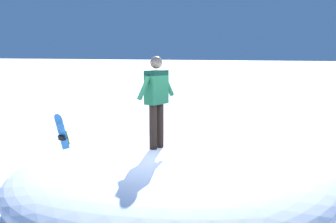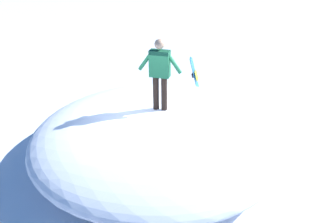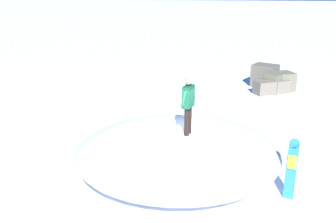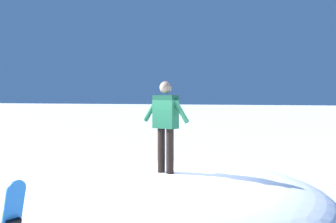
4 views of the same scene
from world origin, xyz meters
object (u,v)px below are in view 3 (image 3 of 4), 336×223
(snowboarder_standing, at_px, (188,102))
(backpack_near, at_px, (86,149))
(backpack_far, at_px, (254,139))
(snowboard_primary_upright, at_px, (292,168))

(snowboarder_standing, relative_size, backpack_near, 2.95)
(backpack_near, height_order, backpack_far, backpack_far)
(backpack_near, bearing_deg, snowboarder_standing, -103.91)
(snowboard_primary_upright, xyz_separation_m, backpack_far, (3.30, 0.63, -0.56))
(snowboard_primary_upright, height_order, backpack_far, snowboard_primary_upright)
(backpack_near, distance_m, backpack_far, 5.65)
(backpack_near, xyz_separation_m, backpack_far, (1.36, -5.49, 0.06))
(snowboarder_standing, height_order, backpack_near, snowboarder_standing)
(snowboard_primary_upright, bearing_deg, backpack_far, 10.77)
(snowboard_primary_upright, relative_size, backpack_near, 2.66)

